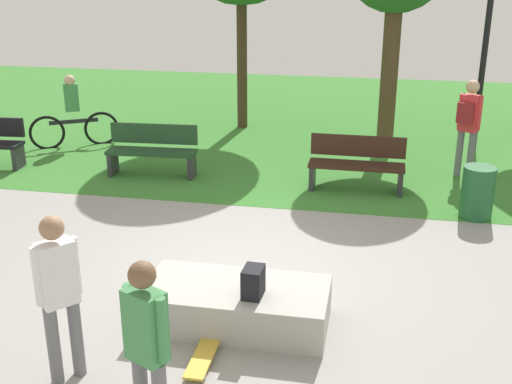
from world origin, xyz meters
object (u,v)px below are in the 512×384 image
skateboard_by_ledge (204,355)px  trash_bin (478,192)px  pedestrian_with_backpack (468,120)px  concrete_ledge (237,305)px  backpack_on_ledge (253,282)px  lamp_post (487,32)px  skater_watching (59,288)px  skater_performing_trick (147,342)px  park_bench_near_path (357,163)px  cyclist_on_bicycle (73,116)px  park_bench_far_right (152,149)px

skateboard_by_ledge → trash_bin: size_ratio=0.99×
trash_bin → pedestrian_with_backpack: bearing=89.9°
concrete_ledge → trash_bin: trash_bin is taller
backpack_on_ledge → lamp_post: bearing=-19.5°
trash_bin → pedestrian_with_backpack: (0.00, 1.91, 0.66)m
skater_watching → concrete_ledge: bearing=42.7°
lamp_post → skater_performing_trick: bearing=-111.1°
skateboard_by_ledge → park_bench_near_path: size_ratio=0.50×
skateboard_by_ledge → cyclist_on_bicycle: (-4.66, 6.86, 0.57)m
park_bench_near_path → pedestrian_with_backpack: pedestrian_with_backpack is taller
trash_bin → pedestrian_with_backpack: pedestrian_with_backpack is taller
backpack_on_ledge → skateboard_by_ledge: size_ratio=0.40×
backpack_on_ledge → park_bench_far_right: size_ratio=0.20×
backpack_on_ledge → park_bench_near_path: 4.78m
park_bench_near_path → lamp_post: 4.13m
park_bench_far_right → trash_bin: bearing=-10.4°
park_bench_far_right → skateboard_by_ledge: bearing=-65.8°
backpack_on_ledge → park_bench_far_right: (-2.81, 4.81, -0.12)m
park_bench_near_path → trash_bin: size_ratio=1.99×
lamp_post → cyclist_on_bicycle: (-8.16, -1.33, -1.73)m
park_bench_far_right → concrete_ledge: bearing=-60.9°
park_bench_far_right → cyclist_on_bicycle: 2.68m
concrete_ledge → park_bench_near_path: size_ratio=1.23×
skater_performing_trick → skateboard_by_ledge: bearing=84.3°
skater_performing_trick → park_bench_far_right: (-2.31, 6.55, -0.47)m
concrete_ledge → skater_performing_trick: bearing=-98.5°
pedestrian_with_backpack → cyclist_on_bicycle: size_ratio=1.10×
skater_performing_trick → trash_bin: bearing=60.0°
concrete_ledge → cyclist_on_bicycle: bearing=128.2°
pedestrian_with_backpack → cyclist_on_bicycle: bearing=175.8°
skater_watching → park_bench_near_path: size_ratio=1.04×
skater_performing_trick → skateboard_by_ledge: skater_performing_trick is taller
trash_bin → cyclist_on_bicycle: (-7.75, 2.48, 0.23)m
skater_watching → skateboard_by_ledge: size_ratio=2.08×
skater_watching → park_bench_far_right: (-1.24, 5.90, -0.49)m
trash_bin → lamp_post: bearing=83.8°
skater_watching → cyclist_on_bicycle: 8.16m
backpack_on_ledge → skater_watching: skater_watching is taller
skater_watching → park_bench_near_path: 6.31m
skater_watching → skateboard_by_ledge: skater_watching is taller
skater_performing_trick → lamp_post: size_ratio=0.43×
park_bench_near_path → skateboard_by_ledge: bearing=-103.1°
trash_bin → cyclist_on_bicycle: bearing=162.3°
concrete_ledge → trash_bin: size_ratio=2.44×
park_bench_far_right → pedestrian_with_backpack: 5.62m
concrete_ledge → backpack_on_ledge: (0.21, -0.15, 0.38)m
park_bench_far_right → skater_watching: bearing=-78.1°
concrete_ledge → park_bench_far_right: park_bench_far_right is taller
backpack_on_ledge → cyclist_on_bicycle: cyclist_on_bicycle is taller
concrete_ledge → park_bench_near_path: 4.68m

